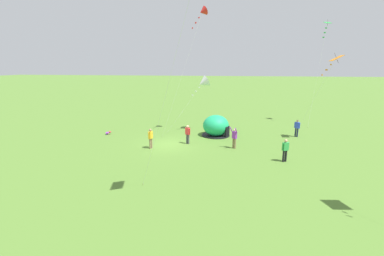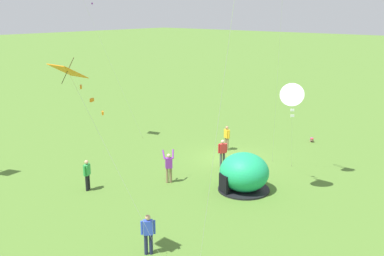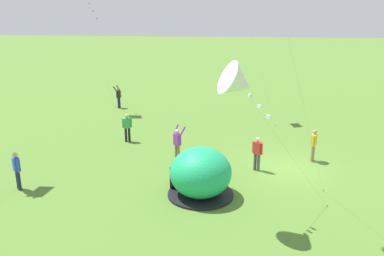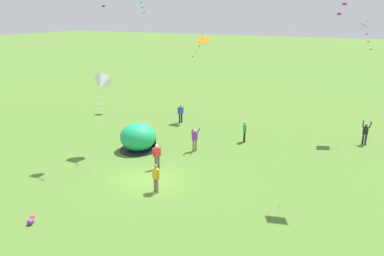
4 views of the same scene
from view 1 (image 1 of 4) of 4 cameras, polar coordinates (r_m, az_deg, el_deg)
The scene contains 12 objects.
ground_plane at distance 23.25m, azimuth -4.99°, elevation -3.65°, with size 300.00×300.00×0.00m, color #517A2D.
popup_tent at distance 25.90m, azimuth 5.34°, elevation 0.45°, with size 2.81×2.81×2.10m.
toddler_crawling at distance 27.72m, azimuth -18.10°, elevation -1.03°, with size 0.41×0.54×0.32m.
person_far_back at distance 23.10m, azimuth -0.96°, elevation -1.22°, with size 0.41×0.51×1.72m.
person_strolling at distance 20.04m, azimuth 20.02°, elevation -4.45°, with size 0.38×0.54×1.72m.
person_arms_raised at distance 22.12m, azimuth 9.39°, elevation -2.00°, with size 0.68×0.72×1.89m.
person_center_field at distance 22.11m, azimuth -9.19°, elevation -2.10°, with size 0.57×0.34×1.72m.
person_near_tent at distance 27.42m, azimuth 22.29°, elevation 0.14°, with size 0.43×0.46×1.72m.
kite_green at distance 34.46m, azimuth 27.69°, elevation 19.10°, with size 3.24×2.15×11.93m.
kite_orange at distance 26.37m, azimuth 29.11°, elevation 12.93°, with size 2.83×2.70×8.00m.
kite_red at distance 26.74m, azimuth 2.38°, elevation 24.41°, with size 2.86×4.30×12.40m.
kite_white at distance 27.19m, azimuth 2.48°, elevation 10.00°, with size 2.51×4.53×5.92m.
Camera 1 is at (21.52, 5.38, 6.96)m, focal length 24.00 mm.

